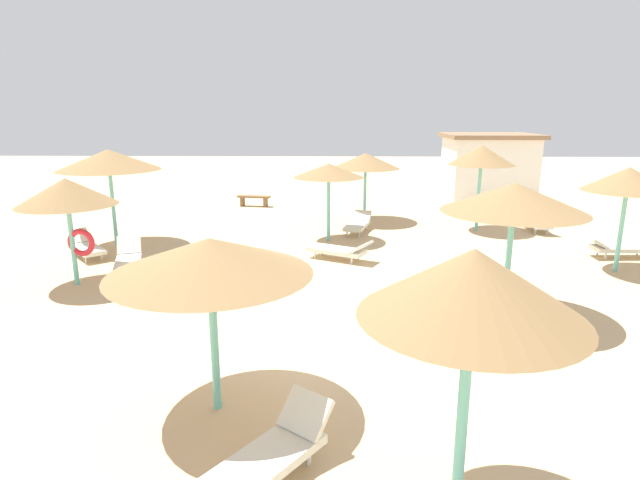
# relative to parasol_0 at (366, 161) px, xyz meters

# --- Properties ---
(ground_plane) EXTENTS (80.00, 80.00, 0.00)m
(ground_plane) POSITION_rel_parasol_0_xyz_m (-1.59, -10.90, -2.37)
(ground_plane) COLOR #D1B284
(parasol_0) EXTENTS (2.66, 2.66, 2.67)m
(parasol_0) POSITION_rel_parasol_0_xyz_m (0.00, 0.00, 0.00)
(parasol_0) COLOR #6BC6BC
(parasol_0) RESTS_ON ground
(parasol_1) EXTENTS (3.16, 3.16, 3.10)m
(parasol_1) POSITION_rel_parasol_0_xyz_m (-8.28, -4.05, 0.40)
(parasol_1) COLOR #6BC6BC
(parasol_1) RESTS_ON ground
(parasol_2) EXTENTS (2.26, 2.26, 2.84)m
(parasol_2) POSITION_rel_parasol_0_xyz_m (6.46, -6.46, 0.14)
(parasol_2) COLOR #6BC6BC
(parasol_2) RESTS_ON ground
(parasol_3) EXTENTS (2.86, 2.86, 2.59)m
(parasol_3) POSITION_rel_parasol_0_xyz_m (-2.98, -13.33, -0.04)
(parasol_3) COLOR #6BC6BC
(parasol_3) RESTS_ON ground
(parasol_4) EXTENTS (2.32, 2.32, 3.07)m
(parasol_4) POSITION_rel_parasol_0_xyz_m (4.00, -1.54, 0.35)
(parasol_4) COLOR #6BC6BC
(parasol_4) RESTS_ON ground
(parasol_5) EXTENTS (2.36, 2.36, 2.70)m
(parasol_5) POSITION_rel_parasol_0_xyz_m (-7.71, -7.90, -0.03)
(parasol_5) COLOR #6BC6BC
(parasol_5) RESTS_ON ground
(parasol_6) EXTENTS (2.33, 2.33, 2.59)m
(parasol_6) POSITION_rel_parasol_0_xyz_m (-1.41, -3.17, -0.02)
(parasol_6) COLOR #6BC6BC
(parasol_6) RESTS_ON ground
(parasol_7) EXTENTS (2.93, 2.93, 2.86)m
(parasol_7) POSITION_rel_parasol_0_xyz_m (2.39, -9.67, 0.19)
(parasol_7) COLOR #6BC6BC
(parasol_7) RESTS_ON ground
(parasol_8) EXTENTS (2.25, 2.25, 3.01)m
(parasol_8) POSITION_rel_parasol_0_xyz_m (0.05, -15.35, 0.28)
(parasol_8) COLOR #6BC6BC
(parasol_8) RESTS_ON ground
(lounger_0) EXTENTS (1.13, 2.01, 0.65)m
(lounger_0) POSITION_rel_parasol_0_xyz_m (-0.35, -1.96, -2.06)
(lounger_0) COLOR silver
(lounger_0) RESTS_ON ground
(lounger_1) EXTENTS (1.74, 1.83, 0.72)m
(lounger_1) POSITION_rel_parasol_0_xyz_m (-8.70, -5.33, -2.05)
(lounger_1) COLOR silver
(lounger_1) RESTS_ON ground
(lounger_2) EXTENTS (1.92, 0.68, 0.64)m
(lounger_2) POSITION_rel_parasol_0_xyz_m (7.22, -5.09, -2.06)
(lounger_2) COLOR silver
(lounger_2) RESTS_ON ground
(lounger_3) EXTENTS (1.63, 1.88, 0.77)m
(lounger_3) POSITION_rel_parasol_0_xyz_m (-2.03, -14.81, -2.04)
(lounger_3) COLOR silver
(lounger_3) RESTS_ON ground
(lounger_4) EXTENTS (0.65, 1.85, 0.80)m
(lounger_4) POSITION_rel_parasol_0_xyz_m (6.15, -1.67, -2.04)
(lounger_4) COLOR silver
(lounger_4) RESTS_ON ground
(lounger_5) EXTENTS (1.17, 1.95, 0.81)m
(lounger_5) POSITION_rel_parasol_0_xyz_m (-6.87, -6.67, -2.04)
(lounger_5) COLOR silver
(lounger_5) RESTS_ON ground
(lounger_6) EXTENTS (1.99, 1.44, 0.66)m
(lounger_6) POSITION_rel_parasol_0_xyz_m (-1.04, -5.54, -2.06)
(lounger_6) COLOR silver
(lounger_6) RESTS_ON ground
(lounger_7) EXTENTS (1.95, 1.37, 0.79)m
(lounger_7) POSITION_rel_parasol_0_xyz_m (1.05, -10.49, -2.04)
(lounger_7) COLOR silver
(lounger_7) RESTS_ON ground
(bench_0) EXTENTS (1.55, 0.64, 0.49)m
(bench_0) POSITION_rel_parasol_0_xyz_m (-4.85, 3.07, -2.02)
(bench_0) COLOR brown
(bench_0) RESTS_ON ground
(beach_cabana) EXTENTS (4.31, 3.69, 3.17)m
(beach_cabana) POSITION_rel_parasol_0_xyz_m (6.35, 5.43, -0.76)
(beach_cabana) COLOR white
(beach_cabana) RESTS_ON ground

